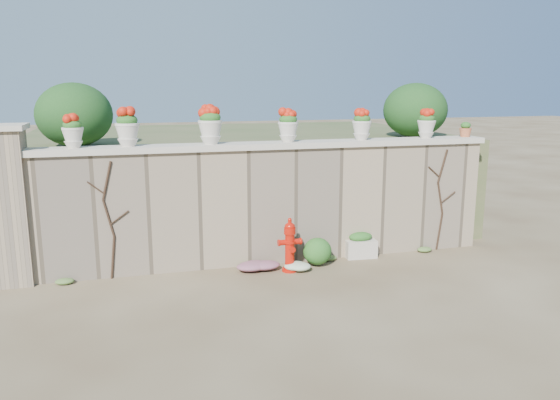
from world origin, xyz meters
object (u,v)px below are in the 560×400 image
object	(u,v)px
urn_pot_0	(73,132)
terracotta_pot	(465,130)
fire_hydrant	(290,245)
planter_box	(360,246)

from	to	relation	value
urn_pot_0	terracotta_pot	world-z (taller)	urn_pot_0
urn_pot_0	terracotta_pot	size ratio (longest dim) A/B	1.89
fire_hydrant	planter_box	size ratio (longest dim) A/B	1.57
urn_pot_0	terracotta_pot	xyz separation A→B (m)	(6.94, 0.00, -0.13)
fire_hydrant	planter_box	xyz separation A→B (m)	(1.45, 0.39, -0.24)
terracotta_pot	planter_box	bearing A→B (deg)	-173.47
planter_box	terracotta_pot	world-z (taller)	terracotta_pot
urn_pot_0	fire_hydrant	bearing A→B (deg)	-11.01
planter_box	fire_hydrant	bearing A→B (deg)	-160.51
fire_hydrant	planter_box	distance (m)	1.52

